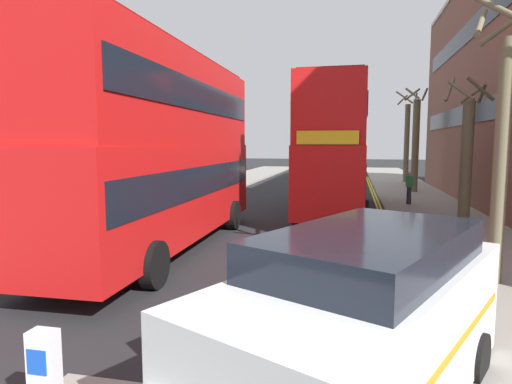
{
  "coord_description": "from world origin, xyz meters",
  "views": [
    {
      "loc": [
        3.04,
        -0.45,
        3.09
      ],
      "look_at": [
        0.5,
        11.0,
        1.8
      ],
      "focal_mm": 30.78,
      "sensor_mm": 36.0,
      "label": 1
    }
  ],
  "objects_px": {
    "double_decker_bus_oncoming": "(336,145)",
    "taxi_minivan": "(360,325)",
    "pedestrian_far": "(409,187)",
    "double_decker_bus_away": "(161,146)"
  },
  "relations": [
    {
      "from": "double_decker_bus_oncoming",
      "to": "taxi_minivan",
      "type": "distance_m",
      "value": 15.11
    },
    {
      "from": "taxi_minivan",
      "to": "pedestrian_far",
      "type": "relative_size",
      "value": 3.17
    },
    {
      "from": "double_decker_bus_away",
      "to": "pedestrian_far",
      "type": "distance_m",
      "value": 13.53
    },
    {
      "from": "double_decker_bus_oncoming",
      "to": "double_decker_bus_away",
      "type": "bearing_deg",
      "value": -119.95
    },
    {
      "from": "double_decker_bus_oncoming",
      "to": "taxi_minivan",
      "type": "bearing_deg",
      "value": -86.59
    },
    {
      "from": "double_decker_bus_away",
      "to": "double_decker_bus_oncoming",
      "type": "relative_size",
      "value": 1.0
    },
    {
      "from": "double_decker_bus_away",
      "to": "taxi_minivan",
      "type": "relative_size",
      "value": 2.11
    },
    {
      "from": "double_decker_bus_away",
      "to": "taxi_minivan",
      "type": "xyz_separation_m",
      "value": [
        5.52,
        -6.92,
        -1.96
      ]
    },
    {
      "from": "double_decker_bus_oncoming",
      "to": "pedestrian_far",
      "type": "distance_m",
      "value": 4.8
    },
    {
      "from": "double_decker_bus_away",
      "to": "taxi_minivan",
      "type": "bearing_deg",
      "value": -51.42
    }
  ]
}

